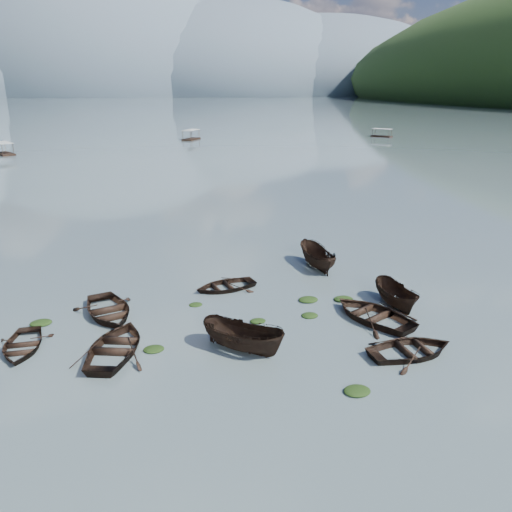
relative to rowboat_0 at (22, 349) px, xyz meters
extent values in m
plane|color=#4F5F63|center=(13.41, -6.17, 0.00)|extent=(2400.00, 2400.00, 0.00)
ellipsoid|color=#475666|center=(-46.59, 893.83, 0.00)|extent=(520.00, 520.00, 340.00)
ellipsoid|color=#475666|center=(153.41, 893.83, 0.00)|extent=(520.00, 520.00, 260.00)
ellipsoid|color=#475666|center=(333.41, 893.83, 0.00)|extent=(520.00, 520.00, 220.00)
imported|color=black|center=(0.00, 0.00, 0.00)|extent=(2.80, 3.89, 0.80)
imported|color=black|center=(4.64, -1.37, 0.00)|extent=(4.85, 5.80, 1.03)
imported|color=black|center=(10.81, -2.62, 0.00)|extent=(4.56, 4.37, 1.77)
imported|color=black|center=(18.69, -0.81, 0.00)|extent=(5.51, 6.18, 1.06)
imported|color=black|center=(18.80, -4.87, 0.00)|extent=(4.67, 3.49, 0.92)
imported|color=black|center=(20.81, 0.54, 0.00)|extent=(1.62, 4.24, 1.63)
imported|color=black|center=(4.04, 3.14, 0.00)|extent=(4.73, 5.70, 1.02)
imported|color=black|center=(11.28, 5.52, 0.00)|extent=(4.61, 3.75, 0.84)
imported|color=black|center=(18.45, 8.09, 0.00)|extent=(2.04, 4.71, 1.78)
ellipsoid|color=black|center=(6.44, -1.59, 0.00)|extent=(1.05, 0.86, 0.23)
ellipsoid|color=black|center=(12.25, 0.35, 0.00)|extent=(0.90, 0.72, 0.20)
ellipsoid|color=black|center=(14.87, -7.26, 0.00)|extent=(1.19, 0.95, 0.26)
ellipsoid|color=black|center=(15.32, 0.37, 0.00)|extent=(0.97, 0.82, 0.22)
ellipsoid|color=black|center=(18.09, 2.10, 0.00)|extent=(1.21, 0.96, 0.25)
ellipsoid|color=black|center=(0.43, 2.78, 0.00)|extent=(1.19, 0.96, 0.25)
ellipsoid|color=black|center=(9.10, 3.39, 0.00)|extent=(0.82, 0.68, 0.17)
ellipsoid|color=black|center=(15.95, 2.48, 0.00)|extent=(1.22, 0.97, 0.27)
camera|label=1|loc=(6.47, -24.30, 12.50)|focal=35.00mm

